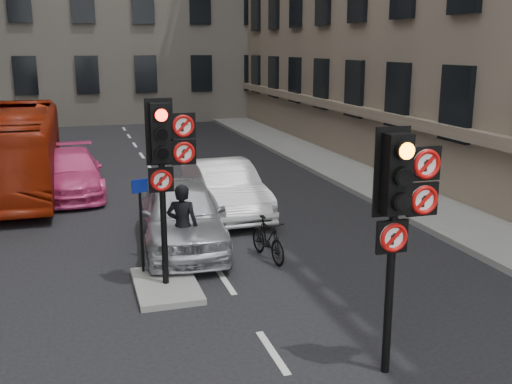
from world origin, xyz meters
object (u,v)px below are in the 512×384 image
signal_far (166,152)px  car_silver (182,214)px  signal_near (400,200)px  car_white (225,188)px  bus_red (19,149)px  info_sign (141,213)px  car_pink (70,173)px  motorcycle (268,239)px  motorcyclist (183,227)px

signal_far → car_silver: size_ratio=0.77×
signal_near → signal_far: bearing=123.0°
signal_far → car_white: (2.34, 4.95, -1.97)m
bus_red → signal_far: bearing=-70.5°
bus_red → info_sign: (2.95, -9.02, 0.03)m
car_pink → motorcycle: 8.65m
signal_far → motorcyclist: signal_far is taller
signal_near → motorcycle: size_ratio=2.27×
motorcycle → info_sign: bearing=177.4°
signal_near → car_silver: signal_near is taller
signal_near → signal_far: signal_far is taller
bus_red → motorcycle: (5.72, -8.75, -0.87)m
car_white → bus_red: bearing=137.4°
motorcyclist → signal_far: bearing=90.6°
car_pink → motorcyclist: motorcyclist is taller
car_white → car_pink: (-4.17, 3.63, -0.04)m
bus_red → motorcycle: size_ratio=6.12×
car_silver → motorcycle: 2.20m
info_sign → signal_near: bearing=-76.3°
signal_far → car_pink: size_ratio=0.74×
signal_far → car_white: size_ratio=0.80×
car_silver → info_sign: (-1.11, -1.68, 0.58)m
car_silver → car_white: (1.66, 2.53, -0.06)m
car_silver → car_pink: car_silver is taller
bus_red → info_sign: 9.49m
motorcycle → info_sign: info_sign is taller
signal_far → motorcyclist: 2.09m
car_white → motorcyclist: motorcyclist is taller
car_pink → bus_red: bus_red is taller
signal_far → car_pink: (-1.83, 8.58, -2.00)m
signal_far → bus_red: 10.42m
info_sign → bus_red: bearing=89.2°
signal_near → info_sign: 5.76m
bus_red → motorcyclist: (3.83, -8.75, -0.42)m
signal_far → info_sign: 1.58m
signal_near → bus_red: 15.05m
bus_red → info_sign: bearing=-71.6°
info_sign → car_silver: bearing=37.5°
car_white → motorcyclist: size_ratio=2.42×
car_white → motorcyclist: (-1.89, -3.94, 0.19)m
car_pink → motorcyclist: bearing=-74.6°
signal_near → info_sign: bearing=122.6°
car_white → motorcycle: 3.95m
signal_near → signal_far: (-2.60, 4.00, 0.12)m
signal_near → car_pink: bearing=109.4°
signal_far → bus_red: bearing=109.1°
bus_red → car_white: bearing=-39.7°
signal_far → info_sign: signal_far is taller
signal_near → car_silver: 6.93m
car_white → signal_far: bearing=-117.9°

